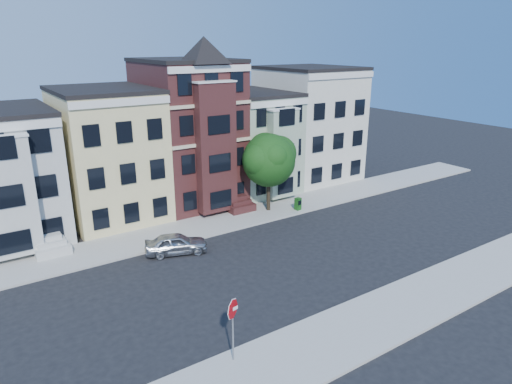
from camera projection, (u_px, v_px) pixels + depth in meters
ground at (289, 259)px, 29.92m from camera, size 120.00×120.00×0.00m
far_sidewalk at (227, 221)px, 36.22m from camera, size 60.00×4.00×0.15m
near_sidewalk at (384, 316)px, 23.58m from camera, size 60.00×4.00×0.15m
house_yellow at (108, 156)px, 36.12m from camera, size 7.00×9.00×10.00m
house_brown at (188, 134)px, 39.50m from camera, size 7.00×9.00×12.00m
house_green at (251, 142)px, 43.40m from camera, size 6.00×9.00×9.00m
house_cream at (308, 125)px, 46.77m from camera, size 8.00×9.00×11.00m
street_tree at (269, 164)px, 37.10m from camera, size 7.10×7.10×7.98m
parked_car at (176, 244)px, 30.56m from camera, size 4.47×2.95×1.41m
newspaper_box at (298, 204)px, 38.19m from camera, size 0.53×0.48×1.04m
stop_sign at (233, 326)px, 19.70m from camera, size 0.96×0.33×3.46m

